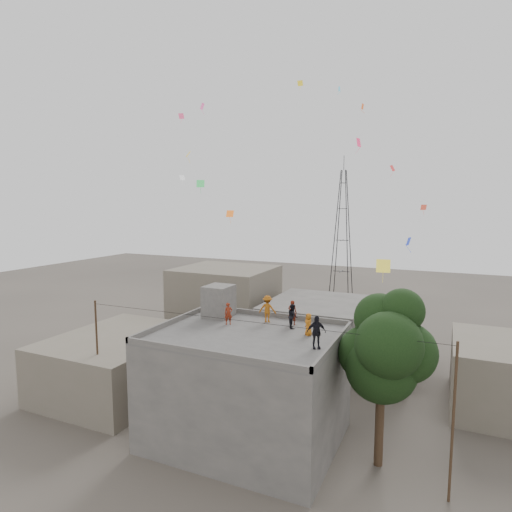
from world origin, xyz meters
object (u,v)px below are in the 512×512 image
Objects in this scene: tree at (386,349)px; transmission_tower at (342,233)px; stair_head_box at (219,301)px; person_dark_adult at (316,332)px; person_red_adult at (292,313)px.

tree is 0.45× the size of transmission_tower.
stair_head_box reaches higher than person_dark_adult.
stair_head_box is at bearing 3.15° from person_red_adult.
person_dark_adult is (2.48, -3.50, 0.10)m from person_red_adult.
stair_head_box is 0.10× the size of transmission_tower.
tree is 5.46× the size of person_dark_adult.
transmission_tower reaches higher than person_dark_adult.
person_dark_adult is (-3.19, -1.33, 0.83)m from tree.
person_dark_adult is at bearing -78.64° from transmission_tower.
transmission_tower is at bearing 106.09° from tree.
person_dark_adult is (7.38, -3.33, -0.17)m from stair_head_box.
tree reaches higher than person_dark_adult.
person_red_adult is 4.29m from person_dark_adult.
tree reaches higher than person_red_adult.
tree is (10.57, -2.00, -1.00)m from stair_head_box.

